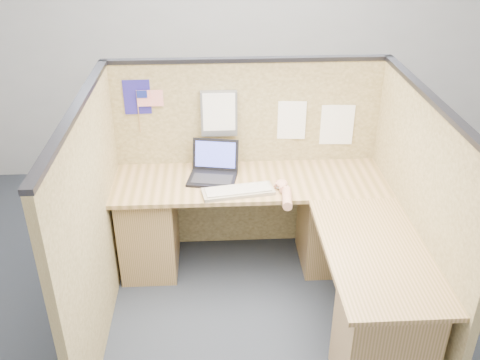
{
  "coord_description": "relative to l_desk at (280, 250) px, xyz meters",
  "views": [
    {
      "loc": [
        -0.26,
        -2.67,
        2.58
      ],
      "look_at": [
        -0.08,
        0.5,
        0.83
      ],
      "focal_mm": 40.0,
      "sensor_mm": 36.0,
      "label": 1
    }
  ],
  "objects": [
    {
      "name": "floor",
      "position": [
        -0.18,
        -0.29,
        -0.39
      ],
      "size": [
        5.0,
        5.0,
        0.0
      ],
      "primitive_type": "plane",
      "color": "black",
      "rests_on": "ground"
    },
    {
      "name": "wall_back",
      "position": [
        -0.18,
        1.96,
        1.01
      ],
      "size": [
        5.0,
        0.0,
        5.0
      ],
      "primitive_type": "plane",
      "rotation": [
        1.57,
        0.0,
        0.0
      ],
      "color": "gray",
      "rests_on": "floor"
    },
    {
      "name": "cubicle_partitions",
      "position": [
        -0.18,
        0.14,
        0.38
      ],
      "size": [
        2.06,
        1.83,
        1.53
      ],
      "color": "brown",
      "rests_on": "floor"
    },
    {
      "name": "l_desk",
      "position": [
        0.0,
        0.0,
        0.0
      ],
      "size": [
        1.95,
        1.75,
        0.73
      ],
      "color": "brown",
      "rests_on": "floor"
    },
    {
      "name": "laptop",
      "position": [
        -0.45,
        0.47,
        0.4
      ],
      "size": [
        0.38,
        0.38,
        0.24
      ],
      "rotation": [
        0.0,
        0.0,
        -0.18
      ],
      "color": "black",
      "rests_on": "l_desk"
    },
    {
      "name": "keyboard",
      "position": [
        -0.28,
        0.21,
        0.35
      ],
      "size": [
        0.51,
        0.24,
        0.03
      ],
      "rotation": [
        0.0,
        0.0,
        0.16
      ],
      "color": "gray",
      "rests_on": "l_desk"
    },
    {
      "name": "mouse",
      "position": [
        0.03,
        0.25,
        0.36
      ],
      "size": [
        0.11,
        0.08,
        0.04
      ],
      "primitive_type": "ellipsoid",
      "rotation": [
        0.0,
        0.0,
        -0.21
      ],
      "color": "silver",
      "rests_on": "l_desk"
    },
    {
      "name": "hand_forearm",
      "position": [
        0.04,
        0.13,
        0.37
      ],
      "size": [
        0.1,
        0.34,
        0.07
      ],
      "color": "tan",
      "rests_on": "l_desk"
    },
    {
      "name": "blue_poster",
      "position": [
        -0.97,
        0.68,
        0.87
      ],
      "size": [
        0.19,
        0.01,
        0.25
      ],
      "primitive_type": "cube",
      "rotation": [
        0.0,
        0.0,
        0.04
      ],
      "color": "navy",
      "rests_on": "cubicle_partitions"
    },
    {
      "name": "american_flag",
      "position": [
        -0.9,
        0.67,
        0.86
      ],
      "size": [
        0.19,
        0.01,
        0.32
      ],
      "color": "olive",
      "rests_on": "cubicle_partitions"
    },
    {
      "name": "file_holder",
      "position": [
        -0.39,
        0.66,
        0.75
      ],
      "size": [
        0.26,
        0.05,
        0.34
      ],
      "color": "slate",
      "rests_on": "cubicle_partitions"
    },
    {
      "name": "paper_left",
      "position": [
        0.13,
        0.68,
        0.67
      ],
      "size": [
        0.23,
        0.02,
        0.3
      ],
      "primitive_type": "cube",
      "rotation": [
        0.0,
        0.0,
        -0.09
      ],
      "color": "white",
      "rests_on": "cubicle_partitions"
    },
    {
      "name": "paper_right",
      "position": [
        0.49,
        0.68,
        0.63
      ],
      "size": [
        0.25,
        0.02,
        0.31
      ],
      "primitive_type": "cube",
      "rotation": [
        0.0,
        0.0,
        -0.06
      ],
      "color": "white",
      "rests_on": "cubicle_partitions"
    }
  ]
}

